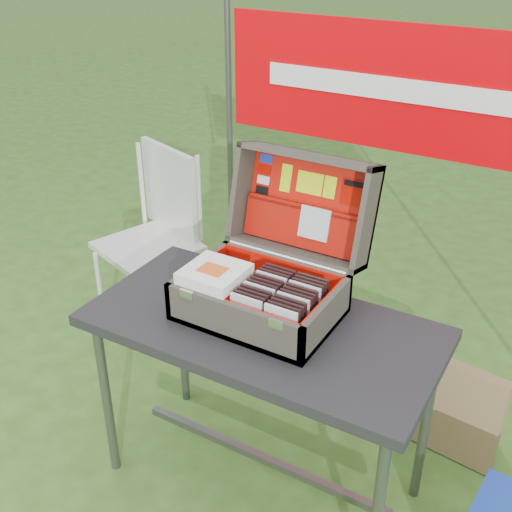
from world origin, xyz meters
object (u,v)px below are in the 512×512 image
Objects in this scene: table at (262,407)px; chair at (148,249)px; suitcase at (269,246)px; cardboard_box at (453,410)px.

table is 1.26× the size of chair.
suitcase is 1.09m from cardboard_box.
suitcase reaches higher than cardboard_box.
cardboard_box is (1.60, -0.07, -0.27)m from chair.
table is 2.96× the size of cardboard_box.
suitcase is at bearing 107.87° from table.
table is at bearing -129.54° from cardboard_box.
table reaches higher than cardboard_box.
suitcase reaches higher than table.
suitcase is 1.23m from chair.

